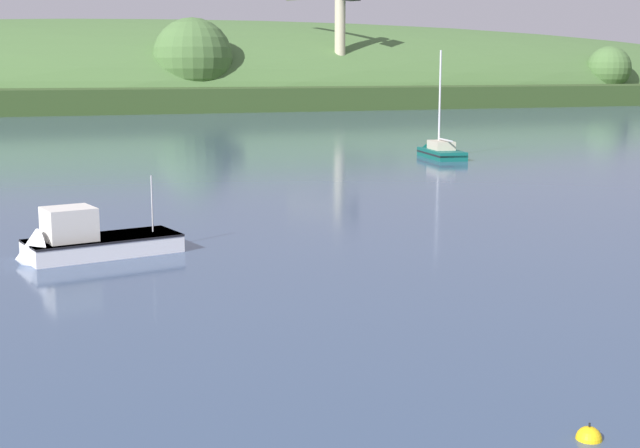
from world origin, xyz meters
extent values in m
cube|color=#314A21|center=(15.31, 190.31, 2.03)|extent=(463.81, 91.73, 4.07)
ellipsoid|color=#476B38|center=(45.73, 215.00, 0.00)|extent=(372.51, 108.61, 37.36)
sphere|color=#476B38|center=(26.85, 177.38, 9.44)|extent=(15.34, 15.34, 15.34)
sphere|color=#476B38|center=(124.30, 173.32, 7.60)|extent=(10.09, 10.09, 10.09)
cube|color=#4C4C51|center=(57.48, 176.51, 1.00)|extent=(6.64, 6.64, 2.00)
cylinder|color=#BCB293|center=(57.48, 176.51, 12.99)|extent=(2.20, 2.20, 21.98)
cube|color=#0F564C|center=(19.75, 72.97, 0.08)|extent=(3.46, 6.34, 1.27)
cone|color=#0F564C|center=(20.35, 75.91, 0.08)|extent=(2.48, 1.91, 2.23)
cube|color=black|center=(19.75, 72.97, 0.39)|extent=(3.49, 6.34, 0.14)
cube|color=#BCB299|center=(19.78, 73.11, 1.07)|extent=(2.08, 2.96, 0.71)
cylinder|color=silver|center=(19.90, 73.70, 4.76)|extent=(0.16, 0.16, 8.09)
cylinder|color=silver|center=(19.59, 72.16, 1.57)|extent=(0.75, 3.11, 0.13)
cube|color=white|center=(-12.55, 44.80, 0.21)|extent=(6.20, 3.33, 1.03)
cone|color=white|center=(-15.45, 44.31, 0.21)|extent=(1.26, 2.27, 2.15)
cube|color=black|center=(-12.55, 44.80, 0.69)|extent=(6.21, 3.38, 0.08)
cube|color=silver|center=(-13.84, 44.58, 1.37)|extent=(2.09, 2.00, 1.28)
cube|color=#192833|center=(-14.68, 44.44, 1.56)|extent=(0.30, 1.52, 0.72)
cylinder|color=#B2B2B7|center=(-10.48, 45.14, 1.87)|extent=(0.06, 0.06, 2.29)
sphere|color=yellow|center=(-6.69, 23.17, 0.00)|extent=(0.52, 0.52, 0.52)
cylinder|color=black|center=(-6.69, 23.17, 0.30)|extent=(0.04, 0.04, 0.08)
camera|label=1|loc=(-18.02, 10.21, 7.21)|focal=49.31mm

